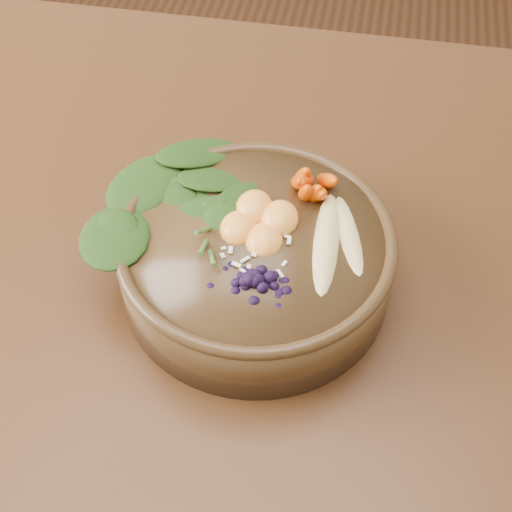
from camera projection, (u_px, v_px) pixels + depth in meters
ground at (199, 447)px, 1.53m from camera, size 4.00×4.00×0.00m
dining_table at (172, 247)px, 1.03m from camera, size 1.60×0.90×0.75m
stoneware_bowl at (256, 262)px, 0.83m from camera, size 0.35×0.35×0.09m
kale_heap at (217, 179)px, 0.83m from camera, size 0.23×0.21×0.05m
carrot_cluster at (310, 159)px, 0.82m from camera, size 0.07×0.07×0.09m
banana_halves at (339, 229)px, 0.79m from camera, size 0.08×0.18×0.03m
mandarin_cluster at (259, 214)px, 0.80m from camera, size 0.10×0.11×0.04m
blueberry_pile at (255, 271)px, 0.74m from camera, size 0.16×0.13×0.04m
coconut_flakes at (257, 250)px, 0.78m from camera, size 0.11×0.09×0.01m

